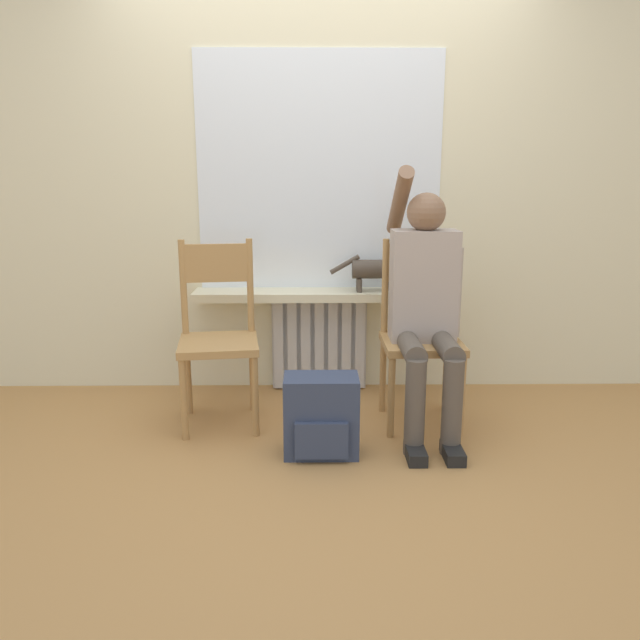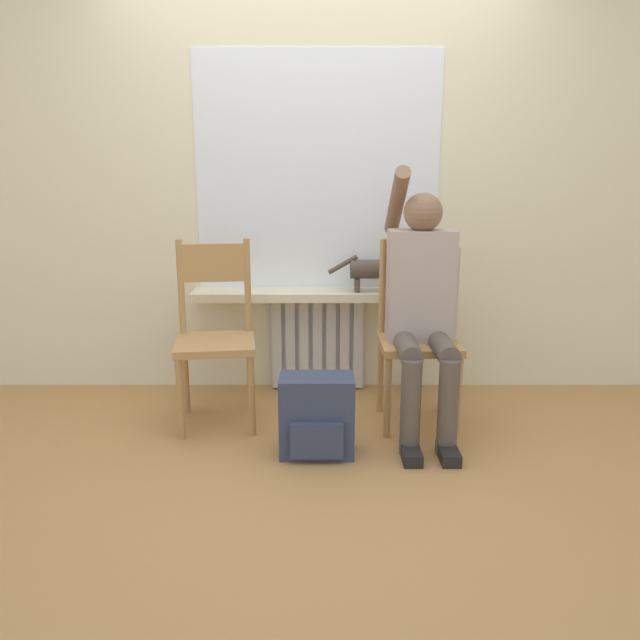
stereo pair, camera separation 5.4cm
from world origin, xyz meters
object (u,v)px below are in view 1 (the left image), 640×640
at_px(cat, 381,269).
at_px(backpack, 322,416).
at_px(chair_left, 218,333).
at_px(person, 426,301).
at_px(chair_right, 421,333).

distance_m(cat, backpack, 1.10).
xyz_separation_m(chair_left, person, (1.09, -0.11, 0.20)).
relative_size(chair_left, cat, 2.00).
bearing_deg(chair_right, person, -90.05).
bearing_deg(backpack, person, 29.84).
height_order(person, cat, person).
relative_size(chair_right, cat, 2.00).
height_order(chair_left, cat, chair_left).
bearing_deg(backpack, cat, 66.80).
height_order(chair_left, backpack, chair_left).
distance_m(chair_left, cat, 1.05).
relative_size(cat, backpack, 1.26).
bearing_deg(chair_right, chair_left, 179.49).
distance_m(person, cat, 0.58).
bearing_deg(backpack, chair_left, 142.67).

